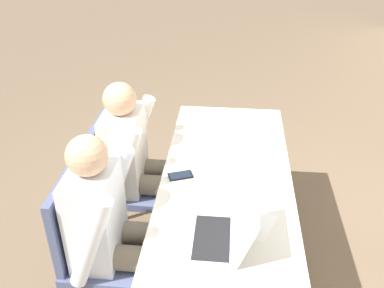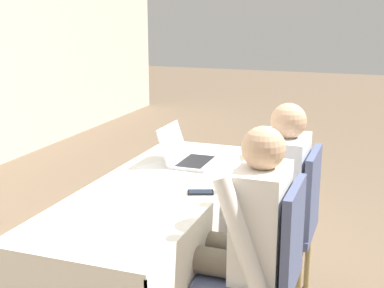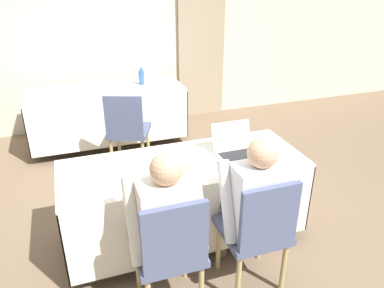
% 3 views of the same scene
% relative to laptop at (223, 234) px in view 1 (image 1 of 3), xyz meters
% --- Properties ---
extents(ground_plane, '(24.00, 24.00, 0.00)m').
position_rel_laptop_xyz_m(ground_plane, '(-0.45, 0.01, -0.79)').
color(ground_plane, brown).
extents(conference_table_near, '(1.93, 0.73, 0.74)m').
position_rel_laptop_xyz_m(conference_table_near, '(-0.45, 0.01, -0.23)').
color(conference_table_near, white).
rests_on(conference_table_near, ground_plane).
extents(laptop, '(0.34, 0.32, 0.24)m').
position_rel_laptop_xyz_m(laptop, '(0.00, 0.00, 0.00)').
color(laptop, '#B7B7BC').
rests_on(laptop, conference_table_near).
extents(cell_phone, '(0.12, 0.15, 0.01)m').
position_rel_laptop_xyz_m(cell_phone, '(-0.50, -0.25, -0.04)').
color(cell_phone, black).
rests_on(cell_phone, conference_table_near).
extents(paper_beside_laptop, '(0.31, 0.35, 0.00)m').
position_rel_laptop_xyz_m(paper_beside_laptop, '(-0.16, 0.09, -0.05)').
color(paper_beside_laptop, white).
rests_on(paper_beside_laptop, conference_table_near).
extents(paper_centre_table, '(0.26, 0.33, 0.00)m').
position_rel_laptop_xyz_m(paper_centre_table, '(-0.61, 0.03, -0.05)').
color(paper_centre_table, white).
rests_on(paper_centre_table, conference_table_near).
extents(chair_near_left, '(0.44, 0.44, 0.93)m').
position_rel_laptop_xyz_m(chair_near_left, '(-0.76, -0.67, -0.27)').
color(chair_near_left, tan).
rests_on(chair_near_left, ground_plane).
extents(chair_near_right, '(0.44, 0.44, 0.93)m').
position_rel_laptop_xyz_m(chair_near_right, '(-0.13, -0.67, -0.27)').
color(chair_near_right, tan).
rests_on(chair_near_right, ground_plane).
extents(person_checkered_shirt, '(0.50, 0.52, 1.19)m').
position_rel_laptop_xyz_m(person_checkered_shirt, '(-0.76, -0.56, -0.11)').
color(person_checkered_shirt, '#665B4C').
rests_on(person_checkered_shirt, ground_plane).
extents(person_white_shirt, '(0.50, 0.52, 1.19)m').
position_rel_laptop_xyz_m(person_white_shirt, '(-0.13, -0.56, -0.11)').
color(person_white_shirt, '#665B4C').
rests_on(person_white_shirt, ground_plane).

